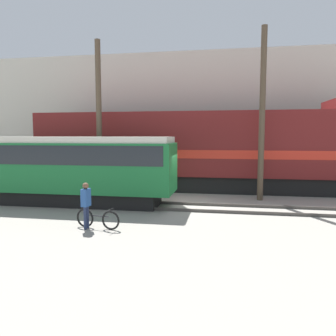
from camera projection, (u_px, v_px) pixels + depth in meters
The scene contains 10 objects.
ground_plane at pixel (178, 204), 16.34m from camera, with size 120.00×120.00×0.00m, color gray.
track_near at pixel (176, 206), 15.58m from camera, with size 60.00×1.50×0.14m.
track_far at pixel (188, 189), 20.78m from camera, with size 60.00×1.51×0.14m.
building_backdrop at pixel (198, 119), 27.05m from camera, with size 48.36×6.00×9.58m.
freight_locomotive at pixel (202, 150), 20.39m from camera, with size 20.76×3.04×5.45m.
streetcar at pixel (49, 165), 16.50m from camera, with size 12.77×2.54×3.37m.
bicycle at pixel (98, 219), 12.07m from camera, with size 1.78×0.48×0.78m.
person at pixel (86, 201), 11.98m from camera, with size 0.27×0.39×1.72m.
utility_pole_center at pixel (99, 119), 18.58m from camera, with size 0.31×0.31×8.75m.
utility_pole_right at pixel (262, 115), 17.04m from camera, with size 0.31×0.31×9.01m.
Camera 1 is at (2.24, -15.93, 3.42)m, focal length 35.00 mm.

